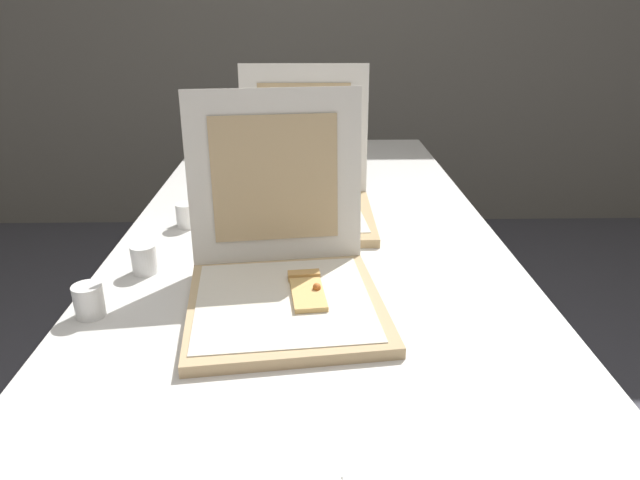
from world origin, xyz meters
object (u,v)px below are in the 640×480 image
at_px(cup_white_near_center, 144,259).
at_px(cup_white_mid, 187,215).
at_px(pizza_box_middle, 305,196).
at_px(pizza_box_front, 284,274).
at_px(cup_white_near_left, 89,301).
at_px(table, 311,253).

bearing_deg(cup_white_near_center, cup_white_mid, 81.63).
height_order(pizza_box_middle, cup_white_near_center, pizza_box_middle).
relative_size(pizza_box_front, cup_white_near_left, 7.05).
bearing_deg(cup_white_near_left, table, 41.45).
xyz_separation_m(cup_white_mid, cup_white_near_center, (-0.04, -0.27, 0.00)).
xyz_separation_m(table, pizza_box_front, (-0.05, -0.32, 0.10)).
height_order(pizza_box_front, cup_white_near_left, pizza_box_front).
bearing_deg(cup_white_near_center, cup_white_near_left, -106.72).
relative_size(table, cup_white_near_center, 33.16).
relative_size(table, cup_white_mid, 33.16).
height_order(cup_white_mid, cup_white_near_left, same).
xyz_separation_m(pizza_box_front, cup_white_near_left, (-0.36, -0.05, -0.02)).
height_order(pizza_box_middle, cup_white_near_left, pizza_box_middle).
relative_size(pizza_box_middle, cup_white_mid, 6.31).
distance_m(table, pizza_box_front, 0.34).
distance_m(cup_white_mid, cup_white_near_center, 0.27).
xyz_separation_m(table, cup_white_near_left, (-0.42, -0.37, 0.08)).
height_order(cup_white_mid, cup_white_near_center, same).
bearing_deg(cup_white_near_left, pizza_box_middle, 52.54).
distance_m(cup_white_near_left, cup_white_near_center, 0.19).
relative_size(cup_white_mid, cup_white_near_left, 1.00).
bearing_deg(pizza_box_front, table, 73.37).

